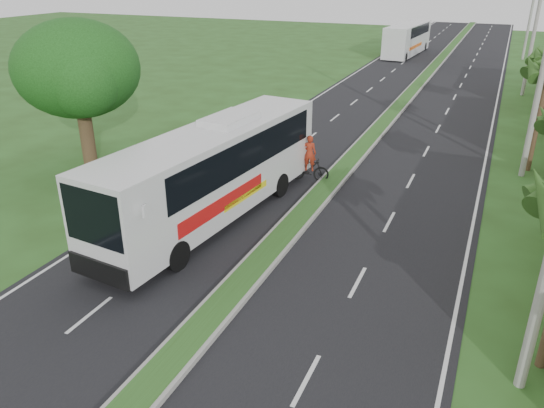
% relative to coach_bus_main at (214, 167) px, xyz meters
% --- Properties ---
extents(ground, '(180.00, 180.00, 0.00)m').
position_rel_coach_bus_main_xyz_m(ground, '(3.26, -7.54, -2.27)').
color(ground, '#2A4A1B').
rests_on(ground, ground).
extents(road_asphalt, '(14.00, 160.00, 0.02)m').
position_rel_coach_bus_main_xyz_m(road_asphalt, '(3.26, 12.46, -2.26)').
color(road_asphalt, black).
rests_on(road_asphalt, ground).
extents(median_strip, '(1.20, 160.00, 0.18)m').
position_rel_coach_bus_main_xyz_m(median_strip, '(3.26, 12.46, -2.16)').
color(median_strip, gray).
rests_on(median_strip, ground).
extents(lane_edge_left, '(0.12, 160.00, 0.01)m').
position_rel_coach_bus_main_xyz_m(lane_edge_left, '(-3.44, 12.46, -2.27)').
color(lane_edge_left, silver).
rests_on(lane_edge_left, ground).
extents(lane_edge_right, '(0.12, 160.00, 0.01)m').
position_rel_coach_bus_main_xyz_m(lane_edge_right, '(9.96, 12.46, -2.27)').
color(lane_edge_right, silver).
rests_on(lane_edge_right, ground).
extents(shade_tree, '(6.30, 6.00, 7.54)m').
position_rel_coach_bus_main_xyz_m(shade_tree, '(-8.85, 2.48, 2.76)').
color(shade_tree, '#473321').
rests_on(shade_tree, ground).
extents(utility_pole_c, '(1.60, 0.28, 11.00)m').
position_rel_coach_bus_main_xyz_m(utility_pole_c, '(11.76, 30.46, 3.41)').
color(utility_pole_c, gray).
rests_on(utility_pole_c, ground).
extents(utility_pole_d, '(1.60, 0.28, 10.50)m').
position_rel_coach_bus_main_xyz_m(utility_pole_d, '(11.76, 50.46, 3.15)').
color(utility_pole_d, gray).
rests_on(utility_pole_d, ground).
extents(coach_bus_main, '(3.97, 12.96, 4.12)m').
position_rel_coach_bus_main_xyz_m(coach_bus_main, '(0.00, 0.00, 0.00)').
color(coach_bus_main, silver).
rests_on(coach_bus_main, ground).
extents(coach_bus_far, '(3.46, 12.24, 3.52)m').
position_rel_coach_bus_main_xyz_m(coach_bus_far, '(-1.06, 48.69, -0.27)').
color(coach_bus_far, white).
rests_on(coach_bus_far, ground).
extents(motorcyclist, '(2.03, 0.90, 2.32)m').
position_rel_coach_bus_main_xyz_m(motorcyclist, '(2.12, 5.52, -1.44)').
color(motorcyclist, black).
rests_on(motorcyclist, ground).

